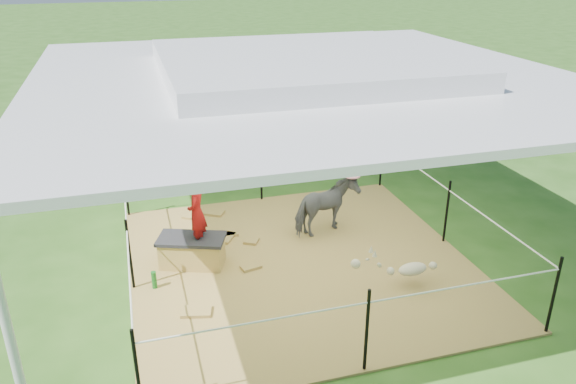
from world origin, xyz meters
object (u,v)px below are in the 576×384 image
object	(u,v)px
foal	(413,267)
picnic_table_far	(364,81)
green_bottle	(154,280)
woman	(196,206)
picnic_table_near	(291,96)
pony	(326,207)
straw_bale	(192,252)
distant_person	(302,94)
trash_barrel	(347,101)

from	to	relation	value
foal	picnic_table_far	size ratio (longest dim) A/B	0.55
foal	green_bottle	bearing A→B (deg)	160.40
woman	picnic_table_near	size ratio (longest dim) A/B	0.51
green_bottle	picnic_table_far	bearing A→B (deg)	53.32
woman	picnic_table_near	bearing A→B (deg)	175.09
woman	green_bottle	xyz separation A→B (m)	(-0.65, -0.45, -0.76)
green_bottle	pony	xyz separation A→B (m)	(2.64, 0.84, 0.31)
straw_bale	picnic_table_far	distance (m)	10.88
distant_person	picnic_table_near	bearing A→B (deg)	-44.97
picnic_table_far	green_bottle	bearing A→B (deg)	-105.57
pony	trash_barrel	xyz separation A→B (m)	(2.74, 6.04, -0.02)
straw_bale	pony	bearing A→B (deg)	10.56
trash_barrel	picnic_table_near	world-z (taller)	trash_barrel
straw_bale	green_bottle	world-z (taller)	straw_bale
foal	distant_person	world-z (taller)	distant_person
green_bottle	picnic_table_near	distance (m)	8.91
pony	foal	xyz separation A→B (m)	(0.56, -1.71, -0.16)
woman	green_bottle	bearing A→B (deg)	-34.91
pony	trash_barrel	bearing A→B (deg)	-45.55
green_bottle	trash_barrel	xyz separation A→B (m)	(5.38, 6.88, 0.30)
straw_bale	green_bottle	distance (m)	0.71
straw_bale	distant_person	bearing A→B (deg)	61.51
pony	green_bottle	bearing A→B (deg)	86.47
foal	trash_barrel	bearing A→B (deg)	69.99
woman	pony	distance (m)	2.08
green_bottle	trash_barrel	bearing A→B (deg)	51.99
straw_bale	pony	size ratio (longest dim) A/B	0.83
picnic_table_near	pony	bearing A→B (deg)	-117.43
trash_barrel	distant_person	distance (m)	1.18
pony	picnic_table_near	size ratio (longest dim) A/B	0.51
straw_bale	green_bottle	size ratio (longest dim) A/B	3.60
green_bottle	pony	size ratio (longest dim) A/B	0.23
straw_bale	foal	distance (m)	2.96
pony	picnic_table_near	xyz separation A→B (m)	(1.52, 7.03, -0.05)
straw_bale	pony	distance (m)	2.14
picnic_table_near	straw_bale	bearing A→B (deg)	-131.17
picnic_table_near	picnic_table_far	bearing A→B (deg)	11.79
straw_bale	woman	bearing A→B (deg)	0.00
distant_person	pony	bearing A→B (deg)	96.69
picnic_table_near	foal	bearing A→B (deg)	-111.49
foal	picnic_table_near	bearing A→B (deg)	79.41
woman	pony	world-z (taller)	woman
foal	trash_barrel	xyz separation A→B (m)	(2.17, 7.75, 0.14)
picnic_table_far	distant_person	size ratio (longest dim) A/B	1.65
green_bottle	picnic_table_far	world-z (taller)	picnic_table_far
green_bottle	trash_barrel	world-z (taller)	trash_barrel
green_bottle	foal	xyz separation A→B (m)	(3.20, -0.87, 0.16)
green_bottle	picnic_table_near	bearing A→B (deg)	62.15
woman	straw_bale	bearing A→B (deg)	-69.60
straw_bale	picnic_table_far	xyz separation A→B (m)	(6.36, 8.82, 0.16)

